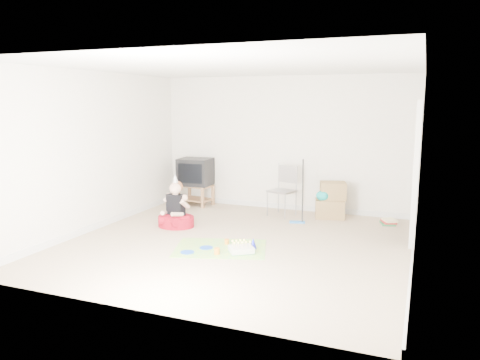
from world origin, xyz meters
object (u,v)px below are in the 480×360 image
(cardboard_boxes, at_px, (331,201))
(birthday_cake, at_px, (241,250))
(crt_tv, at_px, (195,172))
(tv_stand, at_px, (196,193))
(seated_woman, at_px, (176,215))
(folding_chair, at_px, (282,191))

(cardboard_boxes, distance_m, birthday_cake, 2.64)
(crt_tv, bearing_deg, tv_stand, -2.77)
(cardboard_boxes, bearing_deg, tv_stand, 178.77)
(tv_stand, height_order, birthday_cake, tv_stand)
(seated_woman, bearing_deg, birthday_cake, -30.61)
(crt_tv, height_order, seated_woman, crt_tv)
(tv_stand, bearing_deg, seated_woman, -74.57)
(cardboard_boxes, bearing_deg, birthday_cake, -107.37)
(cardboard_boxes, height_order, seated_woman, seated_woman)
(seated_woman, bearing_deg, tv_stand, 105.43)
(tv_stand, relative_size, folding_chair, 0.76)
(crt_tv, relative_size, birthday_cake, 1.53)
(birthday_cake, bearing_deg, seated_woman, 149.39)
(folding_chair, xyz_separation_m, birthday_cake, (0.10, -2.33, -0.42))
(tv_stand, xyz_separation_m, cardboard_boxes, (2.79, -0.06, 0.07))
(crt_tv, xyz_separation_m, seated_woman, (0.45, -1.64, -0.49))
(cardboard_boxes, relative_size, birthday_cake, 1.58)
(birthday_cake, bearing_deg, folding_chair, 92.38)
(crt_tv, xyz_separation_m, folding_chair, (1.91, -0.23, -0.22))
(seated_woman, bearing_deg, crt_tv, 105.43)
(cardboard_boxes, height_order, birthday_cake, cardboard_boxes)
(tv_stand, distance_m, crt_tv, 0.44)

